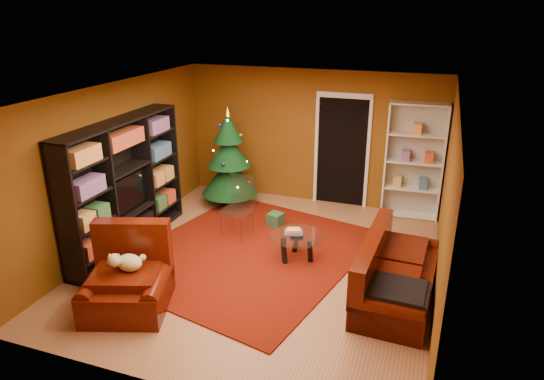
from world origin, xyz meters
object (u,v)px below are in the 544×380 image
(armchair, at_px, (126,279))
(dog, at_px, (129,263))
(christmas_tree, at_px, (229,158))
(coffee_table, at_px, (297,247))
(rug, at_px, (248,252))
(gift_box_teal, at_px, (222,191))
(gift_box_green, at_px, (275,220))
(sofa, at_px, (399,269))
(white_bookshelf, at_px, (414,162))
(acrylic_chair, at_px, (237,211))
(media_unit, at_px, (125,185))

(armchair, relative_size, dog, 2.77)
(christmas_tree, xyz_separation_m, coffee_table, (1.89, -1.72, -0.73))
(rug, relative_size, christmas_tree, 1.89)
(christmas_tree, bearing_deg, gift_box_teal, 140.56)
(gift_box_green, bearing_deg, coffee_table, -56.00)
(sofa, relative_size, coffee_table, 2.42)
(christmas_tree, distance_m, sofa, 4.16)
(rug, bearing_deg, christmas_tree, 121.63)
(gift_box_green, relative_size, coffee_table, 0.29)
(white_bookshelf, height_order, acrylic_chair, white_bookshelf)
(armchair, distance_m, coffee_table, 2.60)
(gift_box_teal, xyz_separation_m, acrylic_chair, (0.96, -1.49, 0.32))
(media_unit, height_order, dog, media_unit)
(media_unit, bearing_deg, armchair, -56.75)
(media_unit, distance_m, coffee_table, 2.88)
(sofa, height_order, acrylic_chair, acrylic_chair)
(armchair, height_order, acrylic_chair, acrylic_chair)
(media_unit, bearing_deg, coffee_table, 7.96)
(gift_box_green, bearing_deg, dog, -107.85)
(media_unit, relative_size, gift_box_green, 11.21)
(gift_box_green, relative_size, acrylic_chair, 0.26)
(gift_box_teal, bearing_deg, dog, -82.55)
(gift_box_teal, distance_m, coffee_table, 2.91)
(media_unit, relative_size, armchair, 2.45)
(gift_box_teal, distance_m, acrylic_chair, 1.80)
(christmas_tree, height_order, armchair, christmas_tree)
(white_bookshelf, height_order, sofa, white_bookshelf)
(sofa, bearing_deg, gift_box_teal, 59.11)
(christmas_tree, relative_size, acrylic_chair, 2.09)
(armchair, xyz_separation_m, coffee_table, (1.69, 1.96, -0.22))
(christmas_tree, xyz_separation_m, acrylic_chair, (0.69, -1.27, -0.48))
(white_bookshelf, distance_m, coffee_table, 2.88)
(gift_box_green, height_order, coffee_table, coffee_table)
(white_bookshelf, bearing_deg, rug, -136.52)
(white_bookshelf, bearing_deg, christmas_tree, -172.67)
(dog, bearing_deg, sofa, 4.51)
(christmas_tree, bearing_deg, sofa, -33.21)
(rug, distance_m, christmas_tree, 2.29)
(gift_box_teal, bearing_deg, sofa, -33.71)
(rug, xyz_separation_m, acrylic_chair, (-0.41, 0.51, 0.46))
(gift_box_green, bearing_deg, rug, -94.21)
(armchair, distance_m, sofa, 3.55)
(white_bookshelf, height_order, coffee_table, white_bookshelf)
(coffee_table, bearing_deg, rug, -176.00)
(acrylic_chair, bearing_deg, gift_box_green, 58.67)
(media_unit, xyz_separation_m, gift_box_teal, (0.57, 2.36, -0.89))
(rug, height_order, media_unit, media_unit)
(rug, xyz_separation_m, coffee_table, (0.79, 0.06, 0.21))
(gift_box_teal, xyz_separation_m, gift_box_green, (1.45, -0.90, -0.03))
(gift_box_teal, bearing_deg, white_bookshelf, 5.59)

